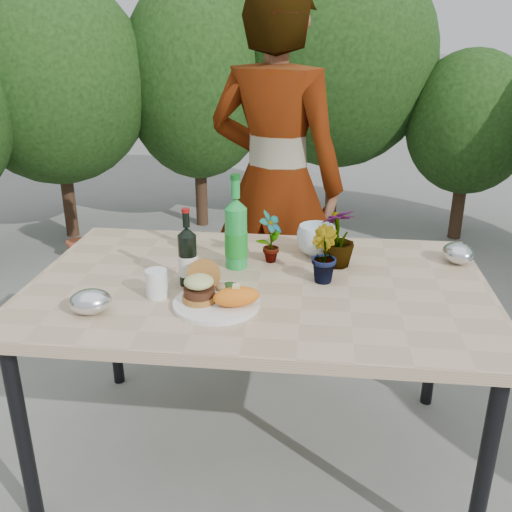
# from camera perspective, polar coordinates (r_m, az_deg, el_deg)

# --- Properties ---
(ground) EXTENTS (80.00, 80.00, 0.00)m
(ground) POSITION_cam_1_polar(r_m,az_deg,el_deg) (2.41, 0.23, -19.05)
(ground) COLOR slate
(ground) RESTS_ON ground
(patio_table) EXTENTS (1.60, 1.00, 0.75)m
(patio_table) POSITION_cam_1_polar(r_m,az_deg,el_deg) (2.03, 0.26, -4.09)
(patio_table) COLOR tan
(patio_table) RESTS_ON ground
(shrub_hedge) EXTENTS (6.80, 5.21, 2.21)m
(shrub_hedge) POSITION_cam_1_polar(r_m,az_deg,el_deg) (3.54, 3.10, 14.82)
(shrub_hedge) COLOR #382316
(shrub_hedge) RESTS_ON ground
(dinner_plate) EXTENTS (0.28, 0.28, 0.01)m
(dinner_plate) POSITION_cam_1_polar(r_m,az_deg,el_deg) (1.84, -3.97, -4.78)
(dinner_plate) COLOR white
(dinner_plate) RESTS_ON patio_table
(burger_stack) EXTENTS (0.11, 0.16, 0.11)m
(burger_stack) POSITION_cam_1_polar(r_m,az_deg,el_deg) (1.84, -5.59, -2.94)
(burger_stack) COLOR #B7722D
(burger_stack) RESTS_ON dinner_plate
(sweet_potato) EXTENTS (0.17, 0.12, 0.06)m
(sweet_potato) POSITION_cam_1_polar(r_m,az_deg,el_deg) (1.79, -1.97, -4.08)
(sweet_potato) COLOR orange
(sweet_potato) RESTS_ON dinner_plate
(grilled_veg) EXTENTS (0.08, 0.05, 0.03)m
(grilled_veg) POSITION_cam_1_polar(r_m,az_deg,el_deg) (1.91, -2.98, -3.03)
(grilled_veg) COLOR olive
(grilled_veg) RESTS_ON dinner_plate
(wine_bottle) EXTENTS (0.07, 0.07, 0.27)m
(wine_bottle) POSITION_cam_1_polar(r_m,az_deg,el_deg) (1.96, -6.84, -0.12)
(wine_bottle) COLOR black
(wine_bottle) RESTS_ON patio_table
(sparkling_water) EXTENTS (0.08, 0.08, 0.35)m
(sparkling_water) POSITION_cam_1_polar(r_m,az_deg,el_deg) (2.09, -2.00, 2.19)
(sparkling_water) COLOR green
(sparkling_water) RESTS_ON patio_table
(plastic_cup) EXTENTS (0.07, 0.07, 0.09)m
(plastic_cup) POSITION_cam_1_polar(r_m,az_deg,el_deg) (1.91, -9.89, -2.73)
(plastic_cup) COLOR white
(plastic_cup) RESTS_ON patio_table
(seedling_left) EXTENTS (0.12, 0.13, 0.20)m
(seedling_left) POSITION_cam_1_polar(r_m,az_deg,el_deg) (2.14, 1.47, 1.89)
(seedling_left) COLOR #21531C
(seedling_left) RESTS_ON patio_table
(seedling_mid) EXTENTS (0.13, 0.14, 0.20)m
(seedling_mid) POSITION_cam_1_polar(r_m,az_deg,el_deg) (1.99, 6.69, 0.18)
(seedling_mid) COLOR #20541D
(seedling_mid) RESTS_ON patio_table
(seedling_right) EXTENTS (0.17, 0.17, 0.22)m
(seedling_right) POSITION_cam_1_polar(r_m,az_deg,el_deg) (2.13, 8.22, 1.85)
(seedling_right) COLOR #266021
(seedling_right) RESTS_ON patio_table
(blue_bowl) EXTENTS (0.16, 0.16, 0.12)m
(blue_bowl) POSITION_cam_1_polar(r_m,az_deg,el_deg) (2.24, 6.04, 1.60)
(blue_bowl) COLOR silver
(blue_bowl) RESTS_ON patio_table
(foil_packet_left) EXTENTS (0.16, 0.14, 0.08)m
(foil_packet_left) POSITION_cam_1_polar(r_m,az_deg,el_deg) (1.85, -16.21, -4.40)
(foil_packet_left) COLOR silver
(foil_packet_left) RESTS_ON patio_table
(foil_packet_right) EXTENTS (0.15, 0.16, 0.08)m
(foil_packet_right) POSITION_cam_1_polar(r_m,az_deg,el_deg) (2.28, 19.55, 0.27)
(foil_packet_right) COLOR silver
(foil_packet_right) RESTS_ON patio_table
(person) EXTENTS (0.75, 0.60, 1.80)m
(person) POSITION_cam_1_polar(r_m,az_deg,el_deg) (2.70, 1.97, 7.15)
(person) COLOR #996D4C
(person) RESTS_ON ground
(terracotta_pot) EXTENTS (0.17, 0.17, 0.14)m
(terracotta_pot) POSITION_cam_1_polar(r_m,az_deg,el_deg) (4.38, -17.31, 0.65)
(terracotta_pot) COLOR #BE4C30
(terracotta_pot) RESTS_ON ground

